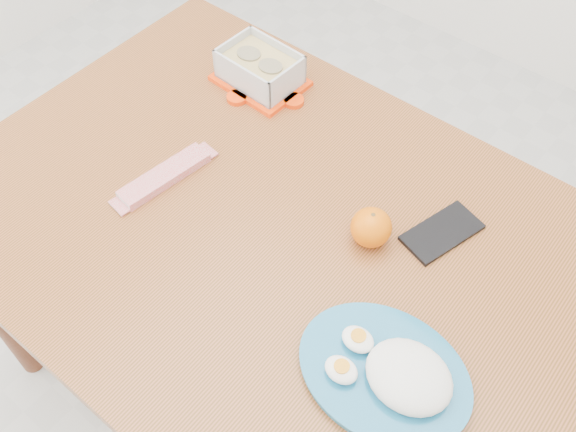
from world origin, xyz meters
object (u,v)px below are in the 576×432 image
Objects in this scene: dining_table at (288,260)px; food_container at (260,69)px; orange_fruit at (371,227)px; smartphone at (442,232)px; rice_plate at (392,372)px.

dining_table is 0.46m from food_container.
dining_table is 17.90× the size of orange_fruit.
orange_fruit is at bearing -119.27° from smartphone.
food_container is 0.57m from smartphone.
rice_plate is (0.31, -0.12, 0.11)m from dining_table.
smartphone is at bearing 101.18° from rice_plate.
rice_plate is at bearing -30.82° from food_container.
orange_fruit is (0.45, -0.21, -0.00)m from food_container.
smartphone is (0.22, 0.19, 0.09)m from dining_table.
rice_plate is at bearing -21.08° from dining_table.
dining_table is 4.44× the size of rice_plate.
dining_table is at bearing -124.22° from smartphone.
smartphone is at bearing -9.04° from food_container.
rice_plate reaches higher than smartphone.
smartphone is at bearing 45.12° from orange_fruit.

